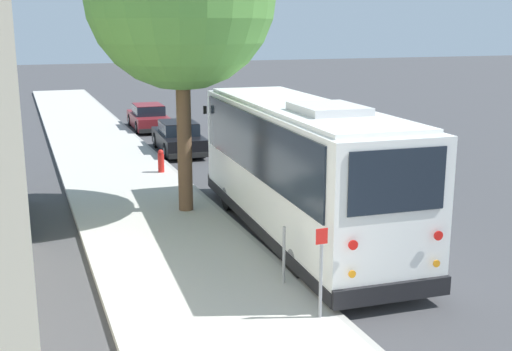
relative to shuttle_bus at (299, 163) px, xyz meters
name	(u,v)px	position (x,y,z in m)	size (l,w,h in m)	color
ground_plane	(331,235)	(-0.25, -0.80, -1.89)	(160.00, 160.00, 0.00)	#3D3D3F
sidewalk_slab	(173,252)	(-0.25, 3.30, -1.81)	(80.00, 3.83, 0.15)	#B2AFA8
curb_strip	(253,242)	(-0.25, 1.31, -1.81)	(80.00, 0.14, 0.15)	#9D9A94
shuttle_bus	(299,163)	(0.00, 0.00, 0.00)	(9.80, 2.92, 3.53)	white
parked_sedan_black	(178,138)	(11.81, 0.21, -1.27)	(4.44, 1.86, 1.33)	black
parked_sedan_maroon	(148,118)	(18.43, 0.18, -1.29)	(4.49, 1.81, 1.30)	maroon
sign_post_near	(321,272)	(-4.70, 1.68, -0.89)	(0.06, 0.22, 1.65)	gray
sign_post_far	(284,255)	(-3.04, 1.68, -1.14)	(0.06, 0.06, 1.19)	gray
fire_hydrant	(161,161)	(7.75, 1.84, -1.33)	(0.22, 0.22, 0.81)	red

